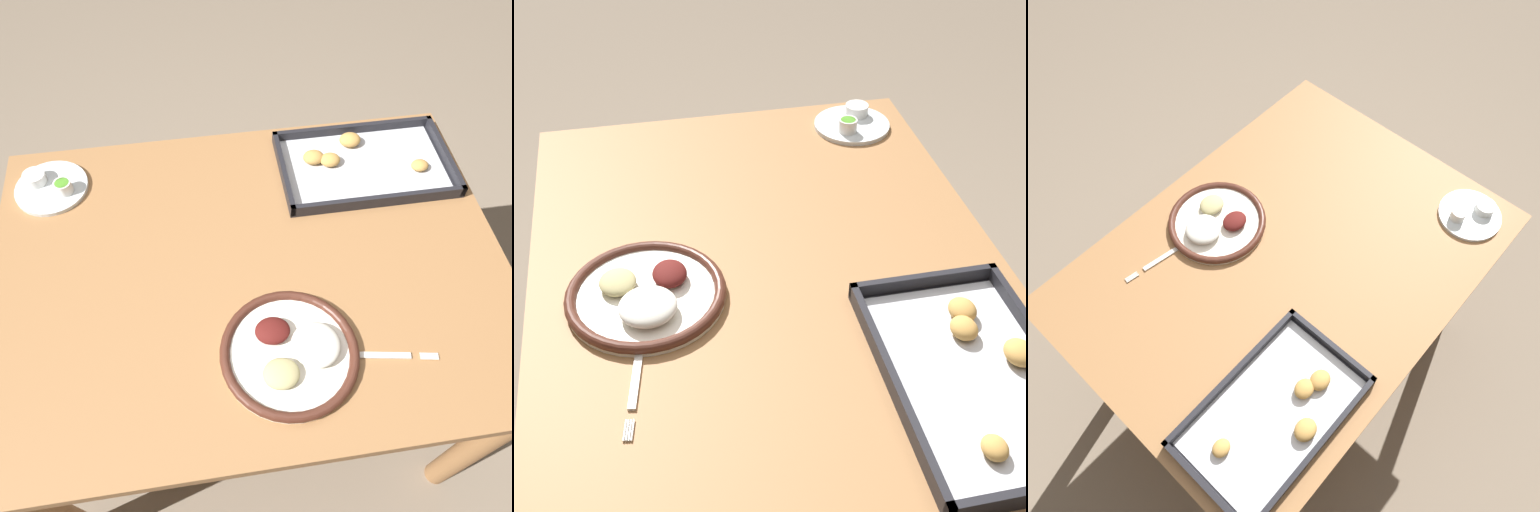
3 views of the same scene
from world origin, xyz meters
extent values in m
plane|color=#7A6B59|center=(0.00, 0.00, 0.00)|extent=(8.00, 8.00, 0.00)
cube|color=olive|center=(0.00, 0.00, 0.70)|extent=(1.11, 0.83, 0.03)
cylinder|color=olive|center=(0.50, -0.36, 0.34)|extent=(0.06, 0.06, 0.69)
cylinder|color=olive|center=(-0.50, 0.36, 0.34)|extent=(0.06, 0.06, 0.69)
cylinder|color=olive|center=(0.50, 0.36, 0.34)|extent=(0.06, 0.06, 0.69)
cylinder|color=white|center=(0.05, -0.22, 0.72)|extent=(0.26, 0.26, 0.01)
torus|color=#472319|center=(0.05, -0.22, 0.73)|extent=(0.27, 0.27, 0.02)
ellipsoid|color=silver|center=(0.10, -0.21, 0.74)|extent=(0.09, 0.09, 0.03)
ellipsoid|color=#511614|center=(0.02, -0.17, 0.74)|extent=(0.07, 0.06, 0.03)
ellipsoid|color=tan|center=(0.02, -0.26, 0.74)|extent=(0.07, 0.06, 0.02)
cube|color=silver|center=(0.19, -0.24, 0.72)|extent=(0.17, 0.04, 0.00)
cylinder|color=silver|center=(0.31, -0.26, 0.72)|extent=(0.04, 0.01, 0.00)
cylinder|color=silver|center=(0.31, -0.26, 0.72)|extent=(0.04, 0.01, 0.00)
cylinder|color=silver|center=(0.31, -0.26, 0.72)|extent=(0.04, 0.01, 0.00)
cylinder|color=silver|center=(0.31, -0.25, 0.72)|extent=(0.04, 0.01, 0.00)
cylinder|color=silver|center=(-0.44, 0.28, 0.72)|extent=(0.17, 0.17, 0.01)
cylinder|color=silver|center=(-0.47, 0.30, 0.74)|extent=(0.05, 0.05, 0.03)
cylinder|color=#B22819|center=(-0.47, 0.30, 0.75)|extent=(0.04, 0.04, 0.01)
cylinder|color=silver|center=(-0.40, 0.26, 0.74)|extent=(0.04, 0.04, 0.03)
cylinder|color=#51992D|center=(-0.40, 0.26, 0.75)|extent=(0.03, 0.03, 0.01)
cube|color=black|center=(0.32, 0.24, 0.72)|extent=(0.42, 0.26, 0.01)
cube|color=silver|center=(0.32, 0.24, 0.72)|extent=(0.38, 0.24, 0.00)
cube|color=black|center=(0.32, 0.12, 0.74)|extent=(0.42, 0.01, 0.03)
cube|color=black|center=(0.32, 0.36, 0.74)|extent=(0.42, 0.01, 0.03)
cube|color=black|center=(0.12, 0.24, 0.74)|extent=(0.01, 0.26, 0.03)
cube|color=black|center=(0.52, 0.24, 0.74)|extent=(0.01, 0.26, 0.03)
ellipsoid|color=#C18E47|center=(0.20, 0.27, 0.74)|extent=(0.05, 0.04, 0.03)
ellipsoid|color=#C18E47|center=(0.45, 0.21, 0.74)|extent=(0.04, 0.04, 0.02)
ellipsoid|color=#C18E47|center=(0.24, 0.26, 0.74)|extent=(0.05, 0.04, 0.03)
ellipsoid|color=#C18E47|center=(0.30, 0.32, 0.74)|extent=(0.05, 0.05, 0.03)
camera|label=1|loc=(-0.07, -0.58, 1.61)|focal=35.00mm
camera|label=2|loc=(0.94, -0.19, 1.53)|focal=50.00mm
camera|label=3|loc=(0.50, 0.43, 1.85)|focal=35.00mm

